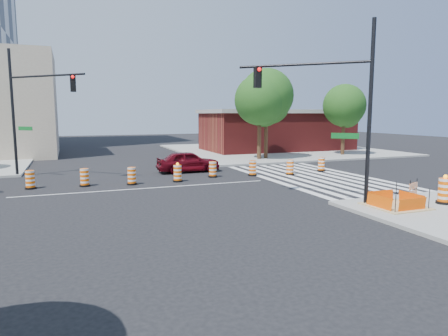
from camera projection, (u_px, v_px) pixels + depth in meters
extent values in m
plane|color=black|center=(148.00, 188.00, 22.25)|extent=(120.00, 120.00, 0.00)
cube|color=gray|center=(276.00, 150.00, 45.34)|extent=(22.00, 22.00, 0.15)
cube|color=silver|center=(272.00, 180.00, 25.05)|extent=(0.45, 13.50, 0.01)
cube|color=silver|center=(284.00, 179.00, 25.38)|extent=(0.45, 13.50, 0.01)
cube|color=silver|center=(296.00, 178.00, 25.70)|extent=(0.45, 13.50, 0.01)
cube|color=silver|center=(308.00, 177.00, 26.03)|extent=(0.45, 13.50, 0.01)
cube|color=silver|center=(320.00, 177.00, 26.35)|extent=(0.45, 13.50, 0.01)
cube|color=silver|center=(331.00, 176.00, 26.67)|extent=(0.45, 13.50, 0.01)
cube|color=silver|center=(342.00, 175.00, 27.00)|extent=(0.45, 13.50, 0.01)
cube|color=silver|center=(353.00, 174.00, 27.32)|extent=(0.45, 13.50, 0.01)
cube|color=silver|center=(148.00, 188.00, 22.25)|extent=(14.00, 0.12, 0.01)
cube|color=tan|center=(395.00, 206.00, 17.15)|extent=(2.20, 2.20, 0.05)
cube|color=#EC5004|center=(412.00, 205.00, 16.29)|extent=(1.44, 0.02, 0.55)
cube|color=#EC5004|center=(380.00, 196.00, 17.95)|extent=(1.44, 0.02, 0.55)
cube|color=#EC5004|center=(379.00, 202.00, 16.80)|extent=(0.02, 1.44, 0.55)
cube|color=#EC5004|center=(412.00, 199.00, 17.44)|extent=(0.02, 1.44, 0.55)
cylinder|color=black|center=(396.00, 202.00, 15.94)|extent=(0.04, 0.04, 0.90)
cylinder|color=black|center=(429.00, 199.00, 16.59)|extent=(0.04, 0.04, 0.90)
cylinder|color=black|center=(365.00, 194.00, 17.60)|extent=(0.04, 0.04, 0.90)
cylinder|color=black|center=(396.00, 191.00, 18.25)|extent=(0.04, 0.04, 0.90)
cube|color=maroon|center=(277.00, 132.00, 45.07)|extent=(16.00, 8.00, 4.20)
cube|color=gray|center=(277.00, 112.00, 44.76)|extent=(16.50, 8.50, 0.40)
imported|color=#540710|center=(188.00, 161.00, 28.40)|extent=(4.48, 1.85, 1.52)
cylinder|color=black|center=(370.00, 113.00, 17.27)|extent=(0.18, 0.18, 7.98)
cylinder|color=black|center=(302.00, 64.00, 18.07)|extent=(4.46, 4.17, 0.12)
cube|color=black|center=(258.00, 77.00, 18.91)|extent=(0.32, 0.28, 1.00)
sphere|color=#FF0C0C|center=(259.00, 69.00, 18.70)|extent=(0.18, 0.18, 0.18)
cube|color=#0C591E|center=(345.00, 136.00, 17.77)|extent=(0.90, 0.85, 0.25)
cylinder|color=black|center=(13.00, 113.00, 25.92)|extent=(0.18, 0.18, 8.11)
cylinder|color=black|center=(46.00, 76.00, 24.43)|extent=(4.43, 4.34, 0.12)
cube|color=black|center=(73.00, 83.00, 23.67)|extent=(0.32, 0.28, 1.01)
sphere|color=#FF0C0C|center=(73.00, 77.00, 23.46)|extent=(0.18, 0.18, 0.18)
cube|color=#0C591E|center=(25.00, 128.00, 25.66)|extent=(0.90, 0.88, 0.25)
cylinder|color=black|center=(444.00, 202.00, 17.74)|extent=(0.67, 0.67, 0.11)
cylinder|color=#FF6005|center=(445.00, 190.00, 17.67)|extent=(0.53, 0.53, 1.05)
sphere|color=#FF990C|center=(446.00, 177.00, 17.59)|extent=(0.18, 0.18, 0.18)
cube|color=#FF6005|center=(413.00, 186.00, 18.20)|extent=(0.81, 0.36, 0.28)
cube|color=#FF6005|center=(413.00, 193.00, 18.24)|extent=(0.81, 0.36, 0.22)
cylinder|color=black|center=(410.00, 191.00, 17.96)|extent=(0.04, 0.04, 1.01)
cylinder|color=black|center=(416.00, 189.00, 18.49)|extent=(0.04, 0.04, 1.01)
cylinder|color=#382314|center=(259.00, 134.00, 35.24)|extent=(0.35, 0.35, 4.74)
sphere|color=#173F12|center=(260.00, 100.00, 34.85)|extent=(4.44, 4.44, 4.44)
sphere|color=#173F12|center=(263.00, 109.00, 35.44)|extent=(3.26, 3.26, 3.26)
sphere|color=#173F12|center=(256.00, 105.00, 34.55)|extent=(2.96, 2.96, 2.96)
cylinder|color=#382314|center=(266.00, 131.00, 35.93)|extent=(0.34, 0.34, 5.11)
sphere|color=#173F12|center=(267.00, 95.00, 35.50)|extent=(4.79, 4.79, 4.79)
sphere|color=#173F12|center=(270.00, 105.00, 36.09)|extent=(3.52, 3.52, 3.52)
sphere|color=#173F12|center=(263.00, 101.00, 35.21)|extent=(3.20, 3.20, 3.20)
cylinder|color=#382314|center=(343.00, 134.00, 39.18)|extent=(0.35, 0.35, 4.40)
sphere|color=#173F12|center=(344.00, 105.00, 38.82)|extent=(4.13, 4.13, 4.13)
sphere|color=#173F12|center=(346.00, 113.00, 39.41)|extent=(3.03, 3.03, 3.03)
sphere|color=#173F12|center=(342.00, 110.00, 38.51)|extent=(2.75, 2.75, 2.75)
cylinder|color=black|center=(31.00, 188.00, 22.06)|extent=(0.60, 0.60, 0.10)
cylinder|color=#FF6005|center=(30.00, 179.00, 21.99)|extent=(0.48, 0.48, 0.95)
cylinder|color=black|center=(85.00, 185.00, 22.84)|extent=(0.60, 0.60, 0.10)
cylinder|color=#FF6005|center=(85.00, 177.00, 22.78)|extent=(0.48, 0.48, 0.95)
cylinder|color=black|center=(132.00, 184.00, 23.39)|extent=(0.60, 0.60, 0.10)
cylinder|color=#FF6005|center=(132.00, 175.00, 23.32)|extent=(0.48, 0.48, 0.95)
cylinder|color=black|center=(178.00, 181.00, 24.41)|extent=(0.60, 0.60, 0.10)
cylinder|color=#FF6005|center=(178.00, 173.00, 24.34)|extent=(0.48, 0.48, 0.95)
sphere|color=#FF990C|center=(177.00, 164.00, 24.27)|extent=(0.16, 0.16, 0.16)
cylinder|color=black|center=(213.00, 176.00, 26.16)|extent=(0.60, 0.60, 0.10)
cylinder|color=#FF6005|center=(213.00, 169.00, 26.10)|extent=(0.48, 0.48, 0.95)
cylinder|color=black|center=(253.00, 175.00, 26.79)|extent=(0.60, 0.60, 0.10)
cylinder|color=#FF6005|center=(253.00, 168.00, 26.72)|extent=(0.48, 0.48, 0.95)
cylinder|color=black|center=(290.00, 174.00, 27.14)|extent=(0.60, 0.60, 0.10)
cylinder|color=#FF6005|center=(290.00, 167.00, 27.08)|extent=(0.48, 0.48, 0.95)
cylinder|color=black|center=(321.00, 171.00, 28.88)|extent=(0.60, 0.60, 0.10)
cylinder|color=#FF6005|center=(321.00, 164.00, 28.82)|extent=(0.48, 0.48, 0.95)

